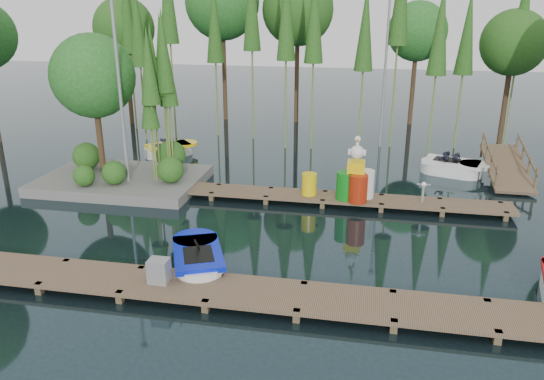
% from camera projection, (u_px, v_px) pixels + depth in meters
% --- Properties ---
extents(ground_plane, '(90.00, 90.00, 0.00)m').
position_uv_depth(ground_plane, '(254.00, 226.00, 17.15)').
color(ground_plane, '#1B2E34').
extents(near_dock, '(18.00, 1.50, 0.50)m').
position_uv_depth(near_dock, '(213.00, 289.00, 12.91)').
color(near_dock, brown).
rests_on(near_dock, ground).
extents(far_dock, '(15.00, 1.20, 0.50)m').
position_uv_depth(far_dock, '(296.00, 195.00, 19.21)').
color(far_dock, brown).
rests_on(far_dock, ground).
extents(island, '(6.20, 4.20, 6.75)m').
position_uv_depth(island, '(111.00, 104.00, 20.26)').
color(island, slate).
rests_on(island, ground).
extents(tree_screen, '(34.42, 18.53, 10.31)m').
position_uv_depth(tree_screen, '(260.00, 19.00, 25.28)').
color(tree_screen, '#442F1D').
rests_on(tree_screen, ground).
extents(lamp_island, '(0.30, 0.30, 7.25)m').
position_uv_depth(lamp_island, '(119.00, 78.00, 19.02)').
color(lamp_island, gray).
rests_on(lamp_island, ground).
extents(lamp_rear, '(0.30, 0.30, 7.25)m').
position_uv_depth(lamp_rear, '(386.00, 60.00, 25.20)').
color(lamp_rear, gray).
rests_on(lamp_rear, ground).
extents(ramp, '(1.50, 3.94, 1.49)m').
position_uv_depth(ramp, '(507.00, 167.00, 21.37)').
color(ramp, brown).
rests_on(ramp, ground).
extents(boat_blue, '(2.23, 3.05, 0.94)m').
position_uv_depth(boat_blue, '(198.00, 261.00, 14.26)').
color(boat_blue, white).
rests_on(boat_blue, ground).
extents(boat_yellow_far, '(2.68, 2.53, 1.28)m').
position_uv_depth(boat_yellow_far, '(170.00, 150.00, 25.02)').
color(boat_yellow_far, white).
rests_on(boat_yellow_far, ground).
extents(boat_white_far, '(3.10, 2.12, 1.34)m').
position_uv_depth(boat_white_far, '(453.00, 167.00, 22.24)').
color(boat_white_far, white).
rests_on(boat_white_far, ground).
extents(utility_cabinet, '(0.50, 0.42, 0.61)m').
position_uv_depth(utility_cabinet, '(159.00, 271.00, 13.03)').
color(utility_cabinet, gray).
rests_on(utility_cabinet, near_dock).
extents(yellow_barrel, '(0.53, 0.53, 0.79)m').
position_uv_depth(yellow_barrel, '(309.00, 184.00, 18.97)').
color(yellow_barrel, yellow).
rests_on(yellow_barrel, far_dock).
extents(drum_cluster, '(1.31, 1.20, 2.26)m').
position_uv_depth(drum_cluster, '(356.00, 181.00, 18.44)').
color(drum_cluster, '#0D7917').
rests_on(drum_cluster, far_dock).
extents(seagull_post, '(0.46, 0.25, 0.73)m').
position_uv_depth(seagull_post, '(423.00, 188.00, 18.23)').
color(seagull_post, gray).
rests_on(seagull_post, far_dock).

